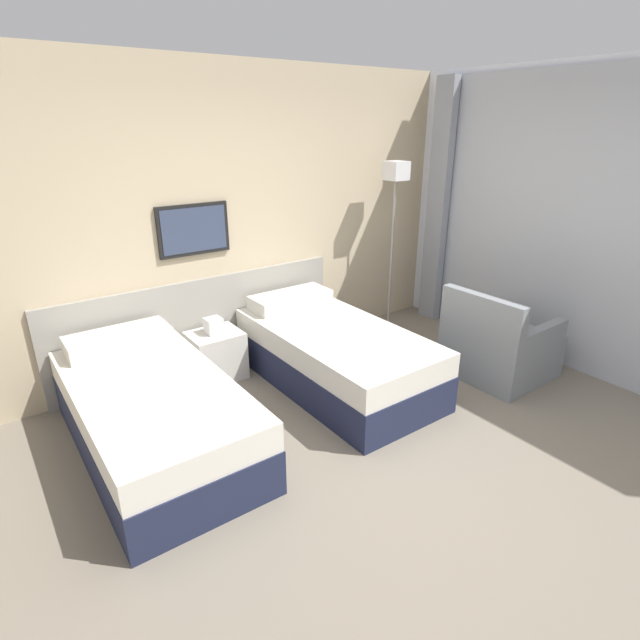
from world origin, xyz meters
name	(u,v)px	position (x,y,z in m)	size (l,w,h in m)	color
ground_plane	(395,466)	(0.00, 0.00, 0.00)	(16.00, 16.00, 0.00)	slate
wall_headboard	(233,227)	(-0.03, 2.20, 1.30)	(10.00, 0.10, 2.70)	#C6B28E
wall_window	(617,231)	(2.42, -0.06, 1.34)	(0.21, 4.67, 2.70)	white
bed_near_door	(154,413)	(-1.24, 1.19, 0.27)	(0.97, 1.91, 0.66)	#1E233D
bed_near_window	(335,355)	(0.38, 1.19, 0.27)	(0.97, 1.91, 0.66)	#1E233D
nightstand	(216,354)	(-0.43, 1.90, 0.23)	(0.46, 0.38, 0.58)	beige
floor_lamp	(395,198)	(1.66, 1.84, 1.46)	(0.24, 0.24, 1.83)	#9E9993
armchair	(498,348)	(1.70, 0.43, 0.27)	(0.83, 0.81, 0.84)	gray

